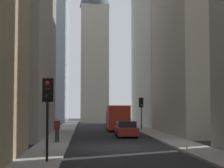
# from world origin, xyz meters

# --- Properties ---
(ground_plane) EXTENTS (135.00, 135.00, 0.00)m
(ground_plane) POSITION_xyz_m (0.00, 0.00, 0.00)
(ground_plane) COLOR black
(sidewalk_right) EXTENTS (90.00, 2.20, 0.14)m
(sidewalk_right) POSITION_xyz_m (0.00, 4.50, 0.07)
(sidewalk_right) COLOR gray
(sidewalk_right) RESTS_ON ground_plane
(sidewalk_left) EXTENTS (90.00, 2.20, 0.14)m
(sidewalk_left) POSITION_xyz_m (0.00, -4.50, 0.07)
(sidewalk_left) COLOR gray
(sidewalk_left) RESTS_ON ground_plane
(building_left_far) EXTENTS (19.23, 10.00, 23.93)m
(building_left_far) POSITION_xyz_m (29.03, -10.60, 11.96)
(building_left_far) COLOR #B7B2A5
(building_left_far) RESTS_ON ground_plane
(church_spire) EXTENTS (5.28, 5.28, 33.33)m
(church_spire) POSITION_xyz_m (41.35, 0.57, 17.43)
(church_spire) COLOR beige
(church_spire) RESTS_ON ground_plane
(delivery_truck) EXTENTS (6.46, 2.25, 2.84)m
(delivery_truck) POSITION_xyz_m (17.81, -1.40, 1.46)
(delivery_truck) COLOR red
(delivery_truck) RESTS_ON ground_plane
(sedan_red) EXTENTS (4.30, 1.78, 1.42)m
(sedan_red) POSITION_xyz_m (8.91, -1.40, 0.66)
(sedan_red) COLOR maroon
(sedan_red) RESTS_ON ground_plane
(traffic_light_foreground) EXTENTS (0.43, 0.52, 3.83)m
(traffic_light_foreground) POSITION_xyz_m (-7.36, 4.04, 2.95)
(traffic_light_foreground) COLOR black
(traffic_light_foreground) RESTS_ON sidewalk_right
(traffic_light_midblock) EXTENTS (0.43, 0.52, 3.61)m
(traffic_light_midblock) POSITION_xyz_m (17.92, -4.15, 2.78)
(traffic_light_midblock) COLOR black
(traffic_light_midblock) RESTS_ON sidewalk_left
(pedestrian) EXTENTS (0.26, 0.44, 1.79)m
(pedestrian) POSITION_xyz_m (2.50, 4.29, 1.12)
(pedestrian) COLOR #33333D
(pedestrian) RESTS_ON sidewalk_right
(discarded_bottle) EXTENTS (0.07, 0.07, 0.27)m
(discarded_bottle) POSITION_xyz_m (-2.91, -3.70, 0.25)
(discarded_bottle) COLOR #999EA3
(discarded_bottle) RESTS_ON sidewalk_left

